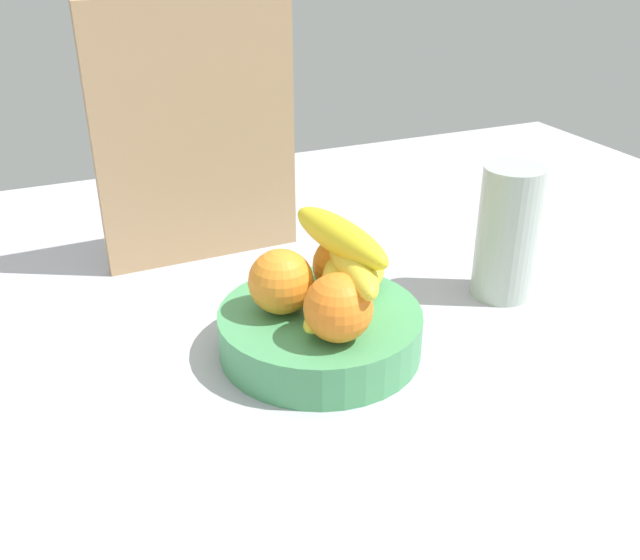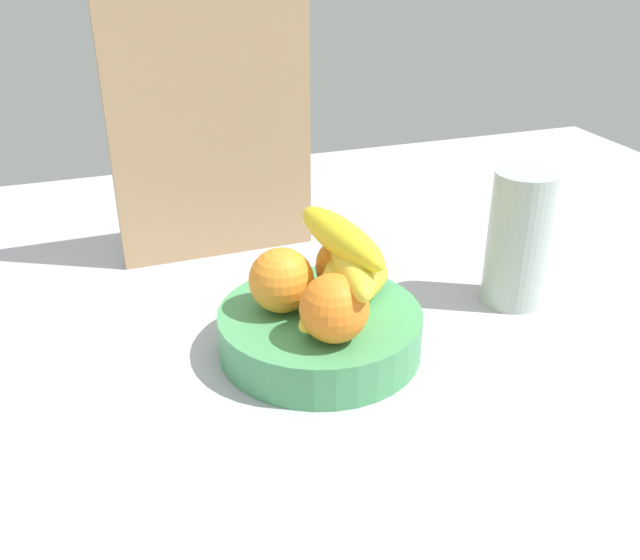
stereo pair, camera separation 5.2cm
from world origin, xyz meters
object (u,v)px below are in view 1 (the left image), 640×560
banana_bunch (345,266)px  fruit_bowl (320,331)px  orange_front_right (336,308)px  orange_front_left (281,282)px  orange_center (344,265)px  cutting_board (197,137)px  thermos_tumbler (507,233)px

banana_bunch → fruit_bowl: bearing=171.2°
fruit_bowl → orange_front_right: orange_front_right is taller
orange_front_left → banana_bunch: (6.66, -2.34, 1.63)cm
orange_front_right → orange_center: bearing=60.1°
orange_front_left → orange_front_right: size_ratio=1.00×
cutting_board → orange_front_left: bearing=-88.9°
fruit_bowl → thermos_tumbler: bearing=6.4°
thermos_tumbler → orange_center: bearing=-179.6°
fruit_bowl → cutting_board: cutting_board is taller
fruit_bowl → cutting_board: 34.16cm
fruit_bowl → orange_front_right: bearing=-97.4°
thermos_tumbler → cutting_board: bearing=140.3°
orange_center → cutting_board: size_ratio=0.20×
orange_front_left → cutting_board: bearing=92.6°
fruit_bowl → thermos_tumbler: (27.40, 3.05, 6.19)cm
orange_center → fruit_bowl: bearing=-146.1°
fruit_bowl → orange_center: orange_center is taller
orange_center → thermos_tumbler: (23.11, 0.17, -0.06)cm
orange_front_right → cutting_board: bearing=96.9°
orange_center → cutting_board: cutting_board is taller
orange_front_right → banana_bunch: (3.56, 5.45, 1.63)cm
orange_center → orange_front_left: bearing=-173.2°
orange_front_right → thermos_tumbler: size_ratio=0.42×
orange_center → banana_bunch: banana_bunch is taller
banana_bunch → cutting_board: 32.39cm
orange_front_right → thermos_tumbler: (28.16, 8.94, -0.06)cm
orange_front_left → orange_center: same height
orange_front_left → banana_bunch: banana_bunch is taller
orange_front_right → orange_center: 10.12cm
cutting_board → thermos_tumbler: cutting_board is taller
orange_front_right → cutting_board: 37.34cm
cutting_board → thermos_tumbler: (32.51, -27.00, -9.23)cm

